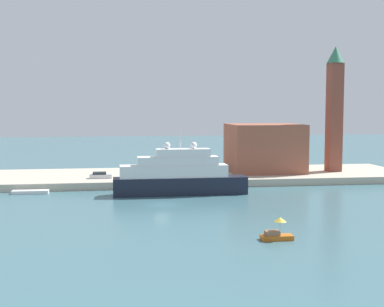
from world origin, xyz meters
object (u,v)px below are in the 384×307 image
(bell_tower, at_px, (335,105))
(mooring_bollard, at_px, (192,178))
(large_yacht, at_px, (178,176))
(person_figure, at_px, (122,174))
(parked_car, at_px, (100,175))
(harbor_building, at_px, (264,148))
(work_barge, at_px, (30,192))
(small_motorboat, at_px, (277,233))

(bell_tower, bearing_deg, mooring_bollard, -164.34)
(large_yacht, xyz_separation_m, person_figure, (-9.80, 12.61, -1.04))
(parked_car, distance_m, person_figure, 4.21)
(harbor_building, relative_size, bell_tower, 0.56)
(harbor_building, distance_m, mooring_bollard, 20.99)
(person_figure, bearing_deg, work_barge, -154.13)
(small_motorboat, bearing_deg, mooring_bollard, 95.34)
(parked_car, bearing_deg, large_yacht, -42.75)
(work_barge, bearing_deg, bell_tower, 11.48)
(bell_tower, bearing_deg, person_figure, -174.12)
(harbor_building, distance_m, person_figure, 31.79)
(large_yacht, distance_m, bell_tower, 42.17)
(small_motorboat, height_order, mooring_bollard, small_motorboat)
(parked_car, relative_size, person_figure, 2.53)
(large_yacht, distance_m, mooring_bollard, 9.08)
(harbor_building, relative_size, mooring_bollard, 18.87)
(mooring_bollard, bearing_deg, small_motorboat, -84.66)
(small_motorboat, xyz_separation_m, mooring_bollard, (-3.90, 41.69, 1.04))
(large_yacht, height_order, parked_car, large_yacht)
(small_motorboat, xyz_separation_m, work_barge, (-33.66, 38.17, -0.51))
(bell_tower, distance_m, mooring_bollard, 36.75)
(large_yacht, distance_m, work_barge, 26.73)
(large_yacht, bearing_deg, work_barge, 169.84)
(parked_car, bearing_deg, person_figure, -4.24)
(person_figure, bearing_deg, parked_car, 175.76)
(large_yacht, distance_m, small_motorboat, 34.41)
(harbor_building, distance_m, parked_car, 35.85)
(small_motorboat, xyz_separation_m, bell_tower, (28.77, 50.85, 15.16))
(large_yacht, relative_size, harbor_building, 1.55)
(work_barge, distance_m, harbor_building, 49.70)
(large_yacht, xyz_separation_m, parked_car, (-13.98, 12.92, -1.30))
(person_figure, bearing_deg, small_motorboat, -69.42)
(mooring_bollard, bearing_deg, bell_tower, 15.66)
(bell_tower, relative_size, mooring_bollard, 33.42)
(mooring_bollard, bearing_deg, person_figure, 161.79)
(work_barge, xyz_separation_m, harbor_building, (47.22, 14.13, 6.31))
(parked_car, bearing_deg, bell_tower, 5.04)
(bell_tower, distance_m, person_figure, 48.31)
(bell_tower, height_order, mooring_bollard, bell_tower)
(large_yacht, relative_size, parked_car, 5.40)
(bell_tower, bearing_deg, large_yacht, -154.43)
(small_motorboat, height_order, bell_tower, bell_tower)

